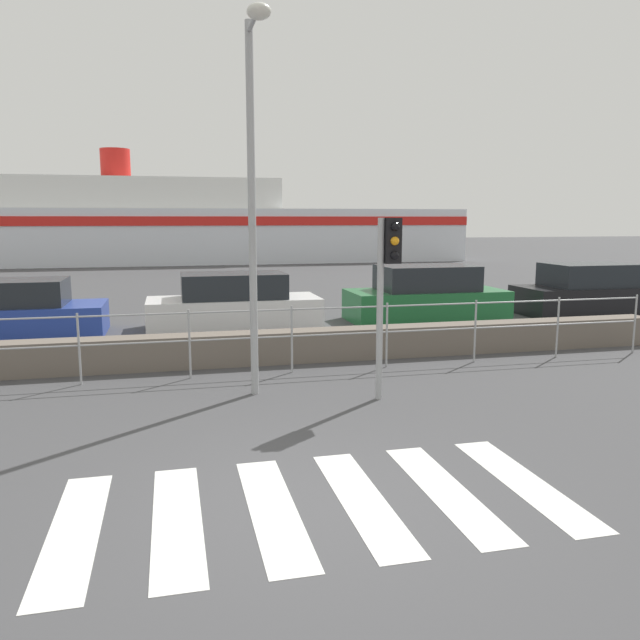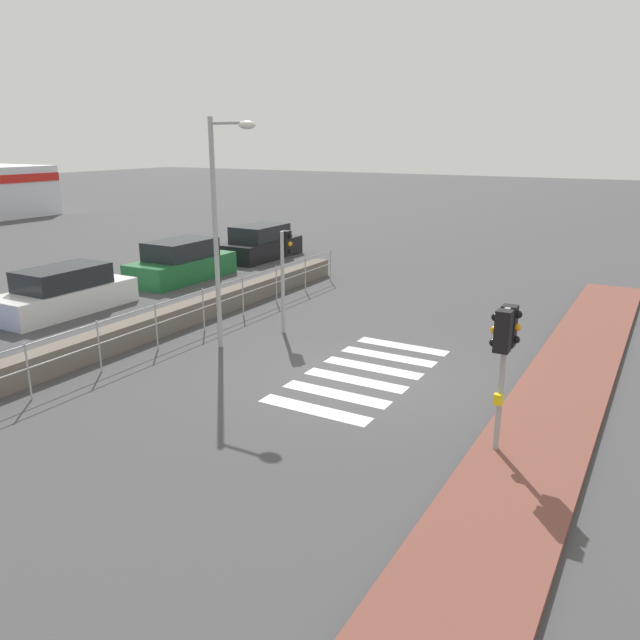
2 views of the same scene
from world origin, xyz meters
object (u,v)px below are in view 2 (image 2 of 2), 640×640
object	(u,v)px
traffic_light_far	(285,259)
streetlamp	(223,208)
parked_car_black	(260,244)
parked_car_green	(182,263)
traffic_light_near	(505,342)
parked_car_white	(64,293)

from	to	relation	value
traffic_light_far	streetlamp	bearing A→B (deg)	166.01
traffic_light_far	parked_car_black	distance (m)	11.32
streetlamp	parked_car_green	bearing A→B (deg)	49.43
traffic_light_near	parked_car_white	world-z (taller)	traffic_light_near
traffic_light_far	streetlamp	xyz separation A→B (m)	(-1.94, 0.48, 1.50)
traffic_light_far	parked_car_green	world-z (taller)	traffic_light_far
parked_car_white	parked_car_black	xyz separation A→B (m)	(10.42, 0.00, 0.03)
traffic_light_near	parked_car_black	bearing A→B (deg)	46.99
streetlamp	parked_car_green	xyz separation A→B (m)	(5.58, 6.52, -2.90)
parked_car_white	parked_car_green	bearing A→B (deg)	0.00
traffic_light_far	parked_car_black	world-z (taller)	traffic_light_far
parked_car_black	traffic_light_far	bearing A→B (deg)	-141.43
traffic_light_near	streetlamp	distance (m)	7.83
traffic_light_near	traffic_light_far	bearing A→B (deg)	58.81
parked_car_white	parked_car_black	size ratio (longest dim) A/B	1.03
traffic_light_near	traffic_light_far	size ratio (longest dim) A/B	0.92
traffic_light_near	parked_car_white	distance (m)	14.17
parked_car_white	parked_car_green	size ratio (longest dim) A/B	1.01
traffic_light_far	parked_car_white	world-z (taller)	traffic_light_far
streetlamp	parked_car_white	distance (m)	7.16
traffic_light_near	streetlamp	world-z (taller)	streetlamp
streetlamp	parked_car_white	size ratio (longest dim) A/B	1.30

